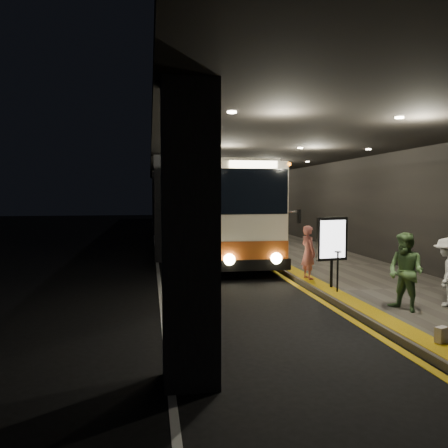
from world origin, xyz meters
TOP-DOWN VIEW (x-y plane):
  - ground at (0.00, 0.00)m, footprint 90.00×90.00m
  - lane_line_white at (-1.80, 5.00)m, footprint 0.12×50.00m
  - kerb_stripe_yellow at (2.35, 5.00)m, footprint 0.18×50.00m
  - sidewalk at (4.75, 5.00)m, footprint 4.50×50.00m
  - tactile_strip at (2.85, 5.00)m, footprint 0.50×50.00m
  - terminal_wall at (7.00, 5.00)m, footprint 0.10×50.00m
  - support_columns at (-1.50, 4.00)m, footprint 0.80×24.80m
  - canopy at (2.50, 5.00)m, footprint 9.00×50.00m
  - coach_main at (1.13, 5.11)m, footprint 2.78×12.44m
  - coach_second at (0.99, 15.82)m, footprint 3.23×13.14m
  - passenger_boarding at (2.80, -1.44)m, footprint 0.52×0.68m
  - passenger_waiting_green at (3.64, -5.37)m, footprint 0.82×1.01m
  - passenger_waiting_white at (4.86, -5.13)m, footprint 1.05×1.13m
  - bag_plain at (3.05, -7.45)m, footprint 0.27×0.21m
  - info_sign at (3.00, -2.76)m, footprint 0.95×0.26m
  - stanchion_post at (2.93, -3.32)m, footprint 0.05×0.05m

SIDE VIEW (x-z plane):
  - ground at x=0.00m, z-range 0.00..0.00m
  - lane_line_white at x=-1.80m, z-range 0.00..0.01m
  - kerb_stripe_yellow at x=2.35m, z-range 0.00..0.01m
  - sidewalk at x=4.75m, z-range 0.00..0.15m
  - tactile_strip at x=2.85m, z-range 0.15..0.16m
  - bag_plain at x=3.05m, z-range 0.15..0.44m
  - stanchion_post at x=2.93m, z-range 0.15..1.25m
  - passenger_waiting_white at x=4.86m, z-range 0.15..1.78m
  - passenger_boarding at x=2.80m, z-range 0.15..1.83m
  - passenger_waiting_green at x=3.64m, z-range 0.15..1.94m
  - info_sign at x=3.00m, z-range 0.50..2.51m
  - coach_main at x=1.13m, z-range -0.08..3.78m
  - coach_second at x=0.99m, z-range -0.08..4.02m
  - support_columns at x=-1.50m, z-range 0.00..4.40m
  - terminal_wall at x=7.00m, z-range 0.00..6.00m
  - canopy at x=2.50m, z-range 4.40..4.80m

